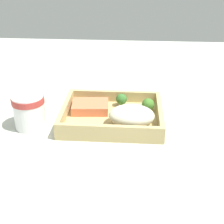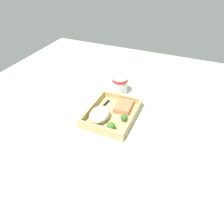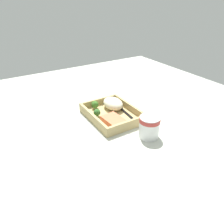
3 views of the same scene
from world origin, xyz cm
name	(u,v)px [view 2 (image 2 of 3)]	position (x,y,z in cm)	size (l,w,h in cm)	color
ground_plane	(112,118)	(0.00, 0.00, -1.00)	(160.00, 160.00, 2.00)	#B3B8AA
takeout_tray	(112,116)	(0.00, 0.00, 0.60)	(26.31, 20.80, 1.20)	tan
tray_rim	(112,112)	(0.00, 0.00, 2.77)	(26.31, 20.80, 3.13)	tan
salmon_fillet	(124,107)	(-6.22, 3.21, 2.40)	(9.76, 7.31, 2.40)	#E5724A
mashed_potatoes	(99,115)	(5.18, -3.78, 3.83)	(11.57, 8.34, 5.26)	beige
broccoli_floret_1	(124,117)	(2.20, 6.58, 3.26)	(3.10, 3.10, 3.70)	#81A25D
broccoli_floret_2	(111,126)	(9.58, 3.69, 3.29)	(3.46, 3.46, 3.90)	#83A15E
fork	(100,110)	(-0.66, -6.43, 1.42)	(15.88, 3.03, 0.44)	black
paper_cup	(120,84)	(-20.70, -4.34, 4.98)	(8.16, 8.16, 8.91)	white
receipt_slip	(66,111)	(4.78, -21.42, 0.12)	(9.89, 12.28, 0.24)	white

